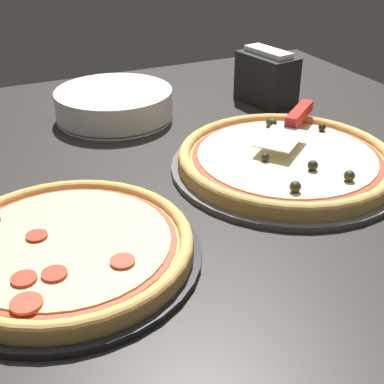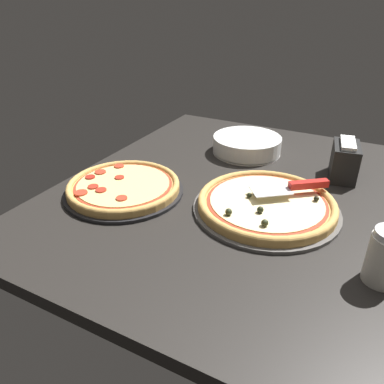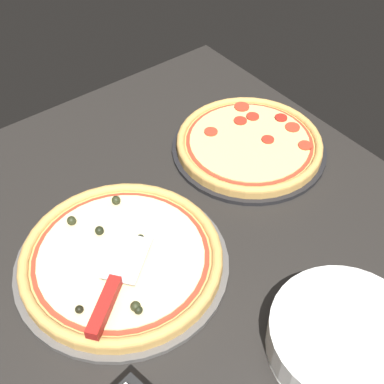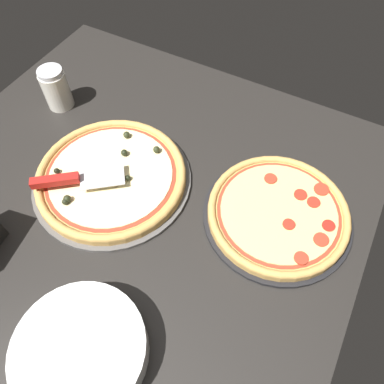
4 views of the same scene
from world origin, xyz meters
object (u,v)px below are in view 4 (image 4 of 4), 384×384
at_px(plate_stack, 81,351).
at_px(parmesan_shaker, 56,88).
at_px(serving_spatula, 67,179).
at_px(pizza_back, 279,212).
at_px(pizza_front, 111,176).

height_order(plate_stack, parmesan_shaker, parmesan_shaker).
bearing_deg(serving_spatula, pizza_back, 110.29).
relative_size(serving_spatula, parmesan_shaker, 1.62).
distance_m(pizza_back, parmesan_shaker, 0.71).
xyz_separation_m(pizza_back, parmesan_shaker, (-0.06, -0.71, 0.04)).
relative_size(serving_spatula, plate_stack, 0.80).
bearing_deg(pizza_front, parmesan_shaker, -118.43).
height_order(pizza_front, serving_spatula, serving_spatula).
xyz_separation_m(serving_spatula, parmesan_shaker, (-0.24, -0.23, 0.00)).
relative_size(pizza_front, serving_spatula, 1.89).
bearing_deg(plate_stack, parmesan_shaker, -137.04).
bearing_deg(plate_stack, pizza_back, 155.18).
height_order(pizza_back, plate_stack, plate_stack).
bearing_deg(pizza_back, serving_spatula, -69.71).
relative_size(pizza_back, plate_stack, 1.34).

